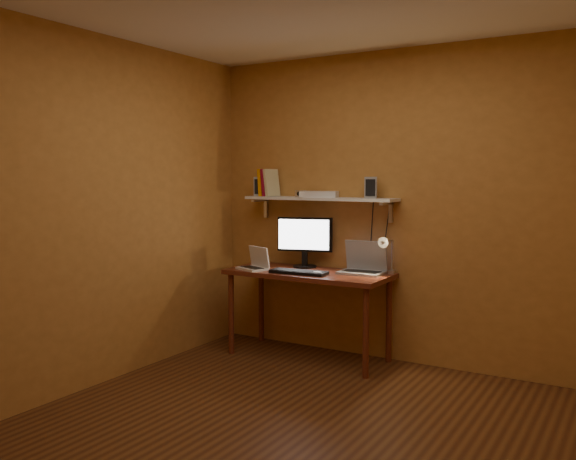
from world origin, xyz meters
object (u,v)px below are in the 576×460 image
Objects in this scene: wall_shelf at (319,199)px; shelf_camera at (300,194)px; netbook at (255,263)px; router at (319,194)px; laptop at (364,265)px; desk_lamp at (387,250)px; speaker_left at (261,187)px; monitor at (305,239)px; mouse at (318,273)px; desk at (308,281)px; keyboard at (299,272)px; speaker_right at (371,188)px.

shelf_camera reaches higher than wall_shelf.
router is at bearing 59.10° from netbook.
desk_lamp is (0.22, -0.03, 0.14)m from laptop.
monitor is at bearing -13.86° from speaker_left.
laptop is 3.49× the size of shelf_camera.
mouse is at bearing 20.61° from netbook.
laptop is (0.44, -0.04, -0.54)m from wall_shelf.
desk_lamp is at bearing -20.53° from monitor.
router is at bearing 90.58° from desk.
laptop is 3.73× the size of mouse.
keyboard is 0.98m from speaker_left.
router reaches higher than keyboard.
desk is at bearing 82.20° from keyboard.
keyboard is (-0.01, -0.34, -0.60)m from wall_shelf.
desk is 3.79× the size of laptop.
speaker_left reaches higher than netbook.
mouse reaches higher than keyboard.
laptop is at bearing -147.12° from speaker_right.
speaker_left is (-0.60, 0.34, 0.70)m from keyboard.
monitor is 1.51× the size of router.
netbook is at bearing -176.62° from mouse.
wall_shelf is 4.41× the size of router.
mouse is (0.17, -0.15, 0.10)m from desk.
keyboard is at bearing -157.58° from desk_lamp.
speaker_left is at bearing -179.74° from wall_shelf.
wall_shelf reaches higher than netbook.
wall_shelf is at bearing 58.46° from netbook.
netbook is 1.19m from speaker_right.
wall_shelf is 0.70m from laptop.
keyboard is at bearing -42.95° from speaker_left.
wall_shelf is at bearing 119.81° from mouse.
router reaches higher than desk_lamp.
laptop is 1.23m from speaker_left.
laptop is 2.11× the size of speaker_left.
keyboard is 2.72× the size of speaker_right.
laptop is 0.77× the size of keyboard.
keyboard reaches higher than desk.
laptop is 1.20× the size of netbook.
speaker_right is at bearing -12.89° from speaker_left.
speaker_left is (-1.05, 0.04, 0.64)m from laptop.
monitor is at bearing 126.85° from desk.
desk is at bearing 141.96° from mouse.
monitor is at bearing -174.51° from router.
shelf_camera reaches higher than router.
shelf_camera is (-0.14, 0.27, 0.64)m from keyboard.
speaker_left is 1.65× the size of shelf_camera.
router is (0.14, 0.08, -0.00)m from shelf_camera.
wall_shelf is 0.39m from monitor.
router reaches higher than netbook.
wall_shelf is 0.62m from speaker_left.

